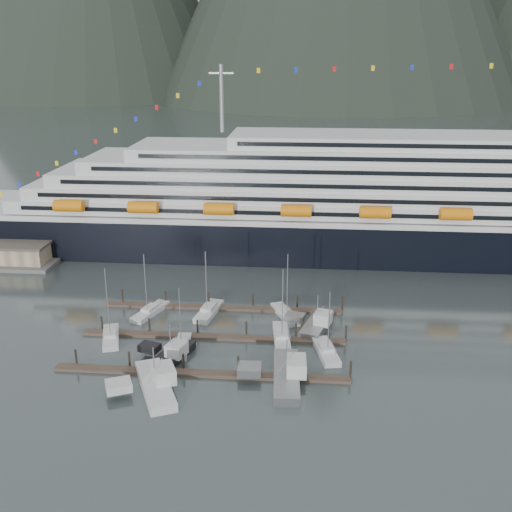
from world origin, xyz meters
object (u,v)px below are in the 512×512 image
object	(u,v)px
trawler_a	(154,384)
trawler_b	(170,355)
sailboat_d	(282,338)
trawler_c	(285,374)
sailboat_g	(285,314)
sailboat_e	(150,312)
sailboat_b	(182,347)
sailboat_h	(326,352)
sailboat_f	(209,312)
sailboat_a	(111,337)
cruise_ship	(381,207)
trawler_e	(316,324)

from	to	relation	value
trawler_a	trawler_b	world-z (taller)	trawler_a
sailboat_d	trawler_c	world-z (taller)	sailboat_d
sailboat_g	trawler_c	bearing A→B (deg)	159.64
sailboat_e	sailboat_g	bearing A→B (deg)	-68.04
sailboat_b	sailboat_g	xyz separation A→B (m)	(17.45, 14.99, 0.01)
sailboat_h	trawler_c	world-z (taller)	sailboat_h
sailboat_f	sailboat_g	size ratio (longest dim) A/B	1.01
trawler_a	sailboat_a	bearing A→B (deg)	12.84
cruise_ship	trawler_b	distance (m)	74.01
sailboat_b	sailboat_e	bearing A→B (deg)	29.07
sailboat_a	sailboat_e	xyz separation A→B (m)	(4.29, 11.60, -0.02)
sailboat_d	sailboat_h	bearing A→B (deg)	-126.40
sailboat_b	trawler_b	size ratio (longest dim) A/B	1.05
sailboat_d	sailboat_e	world-z (taller)	sailboat_d
trawler_e	trawler_a	bearing A→B (deg)	150.53
trawler_e	sailboat_g	bearing A→B (deg)	68.24
sailboat_f	sailboat_g	world-z (taller)	sailboat_f
sailboat_a	trawler_b	bearing A→B (deg)	-134.76
sailboat_a	trawler_a	bearing A→B (deg)	-160.03
sailboat_a	trawler_b	size ratio (longest dim) A/B	1.25
sailboat_a	sailboat_g	bearing A→B (deg)	-84.72
trawler_c	sailboat_f	bearing A→B (deg)	31.20
trawler_c	trawler_e	distance (m)	19.71
sailboat_a	sailboat_d	size ratio (longest dim) A/B	1.01
cruise_ship	sailboat_b	bearing A→B (deg)	-125.21
sailboat_d	trawler_a	distance (m)	26.34
sailboat_a	trawler_e	bearing A→B (deg)	-95.13
cruise_ship	trawler_a	distance (m)	82.07
sailboat_a	cruise_ship	bearing A→B (deg)	-61.60
sailboat_f	trawler_e	distance (m)	21.74
trawler_a	sailboat_b	bearing A→B (deg)	-30.74
sailboat_b	sailboat_f	bearing A→B (deg)	-13.48
sailboat_d	trawler_a	world-z (taller)	sailboat_d
sailboat_b	sailboat_e	distance (m)	16.68
sailboat_e	trawler_b	size ratio (longest dim) A/B	1.14
cruise_ship	trawler_c	distance (m)	69.65
sailboat_d	trawler_e	bearing A→B (deg)	-55.88
sailboat_g	sailboat_h	size ratio (longest dim) A/B	1.10
sailboat_f	trawler_e	bearing A→B (deg)	-92.71
cruise_ship	sailboat_h	bearing A→B (deg)	-104.63
sailboat_b	trawler_a	world-z (taller)	sailboat_b
cruise_ship	trawler_b	bearing A→B (deg)	-124.00
trawler_c	trawler_e	bearing A→B (deg)	-17.80
trawler_b	trawler_e	world-z (taller)	trawler_e
sailboat_b	trawler_b	distance (m)	4.43
trawler_b	trawler_e	bearing A→B (deg)	-42.19
sailboat_h	trawler_c	size ratio (longest dim) A/B	0.80
sailboat_f	cruise_ship	bearing A→B (deg)	-31.99
cruise_ship	trawler_c	world-z (taller)	cruise_ship
sailboat_g	sailboat_h	xyz separation A→B (m)	(7.67, -14.82, 0.01)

